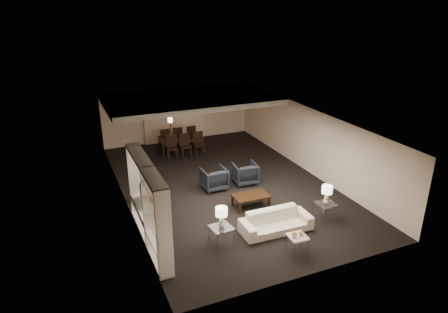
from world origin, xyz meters
TOP-DOWN VIEW (x-y plane):
  - floor at (0.00, 0.00)m, footprint 11.00×11.00m
  - ceiling at (0.00, 0.00)m, footprint 7.00×11.00m
  - wall_back at (0.00, 5.50)m, footprint 7.00×0.02m
  - wall_front at (0.00, -5.50)m, footprint 7.00×0.02m
  - wall_left at (-3.50, 0.00)m, footprint 0.02×11.00m
  - wall_right at (3.50, 0.00)m, footprint 0.02×11.00m
  - ceiling_soffit at (0.00, 3.50)m, footprint 7.00×4.00m
  - curtains at (-0.90, 5.42)m, footprint 1.50×0.12m
  - door at (0.70, 5.47)m, footprint 0.90×0.05m
  - painting at (2.10, 5.46)m, footprint 0.95×0.04m
  - media_unit at (-3.31, -2.60)m, footprint 0.38×3.40m
  - pendant_light at (0.30, 3.50)m, footprint 0.52×0.52m
  - sofa at (0.15, -3.44)m, footprint 2.09×0.85m
  - coffee_table at (0.15, -1.84)m, footprint 1.15×0.68m
  - armchair_left at (-0.45, -0.14)m, footprint 0.84×0.87m
  - armchair_right at (0.75, -0.14)m, footprint 0.89×0.92m
  - side_table_left at (-1.55, -3.44)m, footprint 0.62×0.62m
  - side_table_right at (1.85, -3.44)m, footprint 0.59×0.59m
  - table_lamp_left at (-1.55, -3.44)m, footprint 0.36×0.36m
  - table_lamp_right at (1.85, -3.44)m, footprint 0.34×0.34m
  - marble_table at (0.15, -4.54)m, footprint 0.51×0.51m
  - gold_gourd_a at (0.05, -4.54)m, footprint 0.15×0.15m
  - gold_gourd_b at (0.25, -4.54)m, footprint 0.13×0.13m
  - television at (-3.28, -1.66)m, footprint 0.99×0.13m
  - vase_blue at (-3.31, -3.84)m, footprint 0.18×0.18m
  - vase_amber at (-3.31, -3.24)m, footprint 0.15×0.15m
  - floor_speaker at (-3.20, -0.06)m, footprint 0.15×0.15m
  - dining_table at (-0.40, 3.82)m, footprint 2.00×1.22m
  - chair_nl at (-1.00, 3.17)m, footprint 0.51×0.51m
  - chair_nm at (-0.40, 3.17)m, footprint 0.50×0.50m
  - chair_nr at (0.20, 3.17)m, footprint 0.48×0.48m
  - chair_fl at (-1.00, 4.47)m, footprint 0.49×0.49m
  - chair_fm at (-0.40, 4.47)m, footprint 0.52×0.52m
  - chair_fr at (0.20, 4.47)m, footprint 0.50×0.50m
  - floor_lamp at (-0.71, 4.32)m, footprint 0.22×0.22m

SIDE VIEW (x-z plane):
  - floor at x=0.00m, z-range 0.00..0.00m
  - coffee_table at x=0.15m, z-range 0.00..0.41m
  - marble_table at x=0.15m, z-range 0.00..0.47m
  - side_table_left at x=-1.55m, z-range 0.00..0.53m
  - side_table_right at x=1.85m, z-range 0.00..0.53m
  - sofa at x=0.15m, z-range 0.00..0.61m
  - dining_table at x=-0.40m, z-range 0.00..0.67m
  - armchair_left at x=-0.45m, z-range 0.00..0.77m
  - armchair_right at x=0.75m, z-range 0.00..0.77m
  - chair_nl at x=-1.00m, z-range 0.00..1.00m
  - chair_nm at x=-0.40m, z-range 0.00..1.00m
  - chair_nr at x=0.20m, z-range 0.00..1.00m
  - chair_fl at x=-1.00m, z-range 0.00..1.00m
  - chair_fm at x=-0.40m, z-range 0.00..1.00m
  - chair_fr at x=0.20m, z-range 0.00..1.00m
  - gold_gourd_b at x=0.25m, z-range 0.47..0.61m
  - gold_gourd_a at x=0.05m, z-range 0.47..0.63m
  - floor_speaker at x=-3.20m, z-range 0.00..1.22m
  - floor_lamp at x=-0.71m, z-range 0.00..1.46m
  - table_lamp_left at x=-1.55m, z-range 0.53..1.12m
  - table_lamp_right at x=1.85m, z-range 0.53..1.12m
  - television at x=-3.28m, z-range 0.75..1.32m
  - door at x=0.70m, z-range 0.00..2.10m
  - vase_blue at x=-3.31m, z-range 1.06..1.25m
  - media_unit at x=-3.31m, z-range 0.00..2.35m
  - curtains at x=-0.90m, z-range 0.00..2.40m
  - wall_back at x=0.00m, z-range 0.00..2.50m
  - wall_front at x=0.00m, z-range 0.00..2.50m
  - wall_left at x=-3.50m, z-range 0.00..2.50m
  - wall_right at x=3.50m, z-range 0.00..2.50m
  - painting at x=2.10m, z-range 1.23..1.88m
  - vase_amber at x=-3.31m, z-range 1.56..1.72m
  - pendant_light at x=0.30m, z-range 1.80..2.04m
  - ceiling_soffit at x=0.00m, z-range 2.30..2.50m
  - ceiling at x=0.00m, z-range 2.49..2.51m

